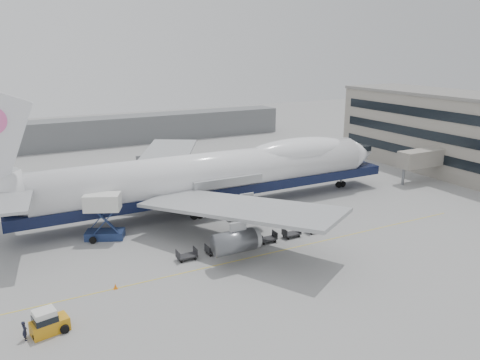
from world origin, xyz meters
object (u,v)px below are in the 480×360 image
baggage_tug (48,323)px  ground_worker (25,331)px  airliner (216,173)px  catering_truck (103,214)px

baggage_tug → ground_worker: 1.88m
airliner → baggage_tug: size_ratio=19.98×
catering_truck → baggage_tug: bearing=-91.4°
airliner → ground_worker: airliner is taller
catering_truck → baggage_tug: 21.15m
airliner → catering_truck: 18.53m
baggage_tug → airliner: bearing=29.4°
catering_truck → baggage_tug: catering_truck is taller
airliner → catering_truck: bearing=-167.2°
catering_truck → ground_worker: 22.17m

